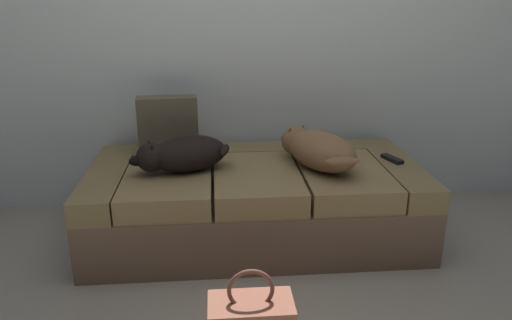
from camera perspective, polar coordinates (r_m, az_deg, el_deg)
couch at (r=2.75m, az=-0.09°, el=-4.81°), size 1.81×0.90×0.42m
dog_dark at (r=2.58m, az=-8.65°, el=0.68°), size 0.54×0.35×0.19m
dog_tan at (r=2.63m, az=7.17°, el=1.27°), size 0.44×0.56×0.20m
tv_remote at (r=2.85m, az=15.65°, el=0.12°), size 0.09×0.16×0.02m
throw_pillow at (r=2.86m, az=-10.25°, el=3.96°), size 0.35×0.14×0.34m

